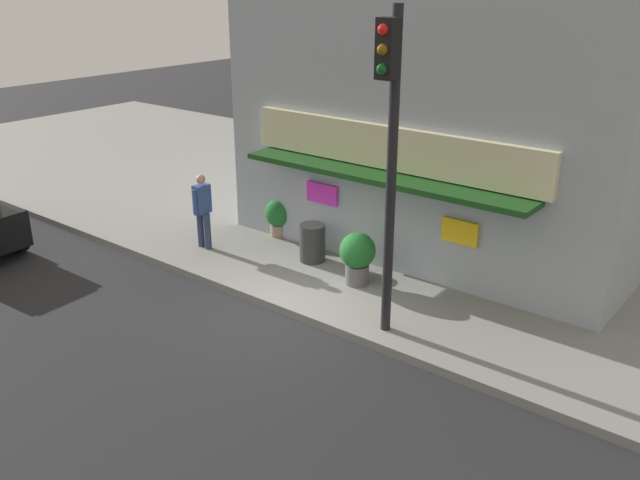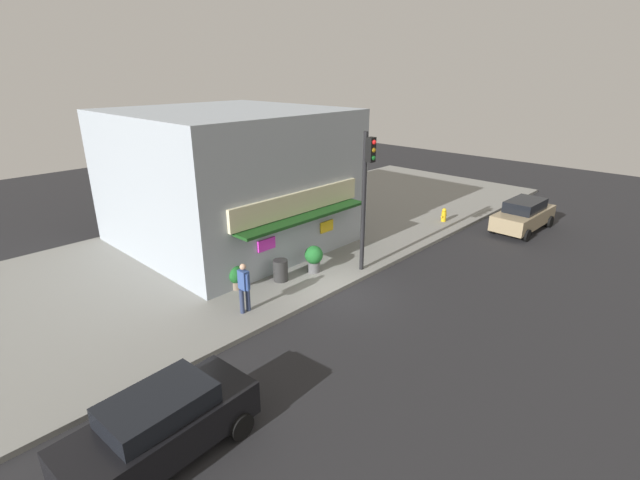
{
  "view_description": "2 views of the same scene",
  "coord_description": "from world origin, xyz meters",
  "px_view_note": "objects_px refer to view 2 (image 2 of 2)",
  "views": [
    {
      "loc": [
        8.09,
        -8.98,
        6.38
      ],
      "look_at": [
        0.18,
        1.01,
        1.34
      ],
      "focal_mm": 38.03,
      "sensor_mm": 36.0,
      "label": 1
    },
    {
      "loc": [
        -11.99,
        -10.39,
        8.16
      ],
      "look_at": [
        0.11,
        1.08,
        1.9
      ],
      "focal_mm": 25.58,
      "sensor_mm": 36.0,
      "label": 2
    }
  ],
  "objects_px": {
    "traffic_light": "(366,185)",
    "potted_plant_by_doorway": "(235,275)",
    "fire_hydrant": "(444,215)",
    "pedestrian": "(244,286)",
    "potted_plant_by_window": "(314,257)",
    "parked_car_tan": "(524,215)",
    "trash_can": "(281,270)",
    "parked_car_black": "(161,426)"
  },
  "relations": [
    {
      "from": "pedestrian",
      "to": "potted_plant_by_window",
      "type": "relative_size",
      "value": 1.59
    },
    {
      "from": "traffic_light",
      "to": "parked_car_black",
      "type": "relative_size",
      "value": 1.33
    },
    {
      "from": "potted_plant_by_doorway",
      "to": "fire_hydrant",
      "type": "bearing_deg",
      "value": -7.26
    },
    {
      "from": "traffic_light",
      "to": "parked_car_tan",
      "type": "distance_m",
      "value": 11.06
    },
    {
      "from": "pedestrian",
      "to": "parked_car_black",
      "type": "distance_m",
      "value": 6.3
    },
    {
      "from": "traffic_light",
      "to": "fire_hydrant",
      "type": "distance_m",
      "value": 8.94
    },
    {
      "from": "traffic_light",
      "to": "trash_can",
      "type": "height_order",
      "value": "traffic_light"
    },
    {
      "from": "parked_car_tan",
      "to": "trash_can",
      "type": "bearing_deg",
      "value": 161.39
    },
    {
      "from": "parked_car_black",
      "to": "traffic_light",
      "type": "bearing_deg",
      "value": 15.04
    },
    {
      "from": "pedestrian",
      "to": "trash_can",
      "type": "bearing_deg",
      "value": 21.19
    },
    {
      "from": "traffic_light",
      "to": "parked_car_black",
      "type": "height_order",
      "value": "traffic_light"
    },
    {
      "from": "pedestrian",
      "to": "traffic_light",
      "type": "bearing_deg",
      "value": -7.81
    },
    {
      "from": "traffic_light",
      "to": "parked_car_tan",
      "type": "relative_size",
      "value": 1.28
    },
    {
      "from": "potted_plant_by_window",
      "to": "fire_hydrant",
      "type": "bearing_deg",
      "value": -3.23
    },
    {
      "from": "trash_can",
      "to": "pedestrian",
      "type": "distance_m",
      "value": 2.79
    },
    {
      "from": "potted_plant_by_window",
      "to": "parked_car_tan",
      "type": "relative_size",
      "value": 0.25
    },
    {
      "from": "parked_car_black",
      "to": "pedestrian",
      "type": "bearing_deg",
      "value": 35.65
    },
    {
      "from": "fire_hydrant",
      "to": "potted_plant_by_doorway",
      "type": "relative_size",
      "value": 0.79
    },
    {
      "from": "parked_car_tan",
      "to": "traffic_light",
      "type": "bearing_deg",
      "value": 165.07
    },
    {
      "from": "parked_car_black",
      "to": "fire_hydrant",
      "type": "bearing_deg",
      "value": 11.08
    },
    {
      "from": "parked_car_black",
      "to": "parked_car_tan",
      "type": "height_order",
      "value": "parked_car_tan"
    },
    {
      "from": "traffic_light",
      "to": "pedestrian",
      "type": "distance_m",
      "value": 6.3
    },
    {
      "from": "traffic_light",
      "to": "potted_plant_by_doorway",
      "type": "height_order",
      "value": "traffic_light"
    },
    {
      "from": "trash_can",
      "to": "parked_car_black",
      "type": "bearing_deg",
      "value": -148.72
    },
    {
      "from": "potted_plant_by_window",
      "to": "parked_car_black",
      "type": "height_order",
      "value": "parked_car_black"
    },
    {
      "from": "trash_can",
      "to": "parked_car_tan",
      "type": "height_order",
      "value": "parked_car_tan"
    },
    {
      "from": "potted_plant_by_doorway",
      "to": "traffic_light",
      "type": "bearing_deg",
      "value": -27.61
    },
    {
      "from": "traffic_light",
      "to": "fire_hydrant",
      "type": "height_order",
      "value": "traffic_light"
    },
    {
      "from": "traffic_light",
      "to": "potted_plant_by_doorway",
      "type": "relative_size",
      "value": 5.99
    },
    {
      "from": "potted_plant_by_window",
      "to": "parked_car_black",
      "type": "distance_m",
      "value": 10.15
    },
    {
      "from": "traffic_light",
      "to": "pedestrian",
      "type": "relative_size",
      "value": 3.16
    },
    {
      "from": "trash_can",
      "to": "pedestrian",
      "type": "height_order",
      "value": "pedestrian"
    },
    {
      "from": "traffic_light",
      "to": "parked_car_tan",
      "type": "bearing_deg",
      "value": -14.93
    },
    {
      "from": "pedestrian",
      "to": "potted_plant_by_doorway",
      "type": "height_order",
      "value": "pedestrian"
    },
    {
      "from": "fire_hydrant",
      "to": "parked_car_tan",
      "type": "distance_m",
      "value": 4.12
    },
    {
      "from": "fire_hydrant",
      "to": "pedestrian",
      "type": "bearing_deg",
      "value": -179.76
    },
    {
      "from": "pedestrian",
      "to": "potted_plant_by_doorway",
      "type": "xyz_separation_m",
      "value": [
        0.88,
        1.72,
        -0.46
      ]
    },
    {
      "from": "parked_car_tan",
      "to": "parked_car_black",
      "type": "bearing_deg",
      "value": -179.59
    },
    {
      "from": "pedestrian",
      "to": "parked_car_black",
      "type": "height_order",
      "value": "pedestrian"
    },
    {
      "from": "traffic_light",
      "to": "potted_plant_by_doorway",
      "type": "bearing_deg",
      "value": 152.39
    },
    {
      "from": "traffic_light",
      "to": "trash_can",
      "type": "xyz_separation_m",
      "value": [
        -3.1,
        1.77,
        -3.23
      ]
    },
    {
      "from": "traffic_light",
      "to": "trash_can",
      "type": "bearing_deg",
      "value": 150.34
    }
  ]
}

